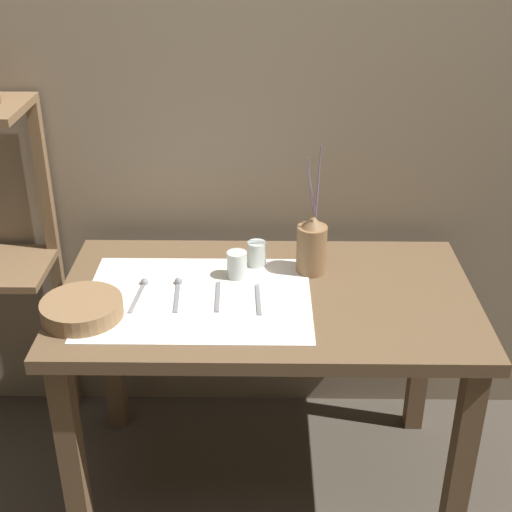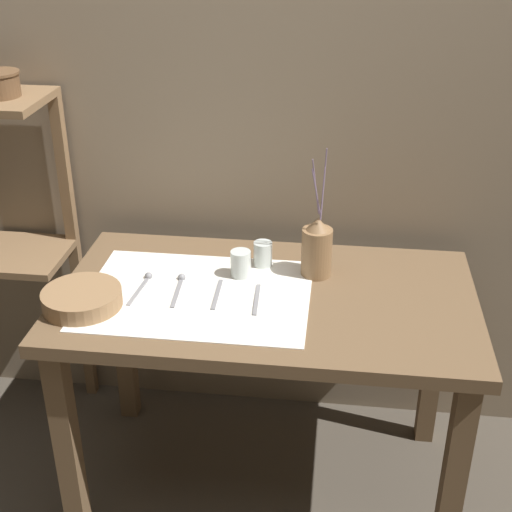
{
  "view_description": "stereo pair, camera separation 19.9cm",
  "coord_description": "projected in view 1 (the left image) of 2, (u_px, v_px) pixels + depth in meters",
  "views": [
    {
      "loc": [
        -0.01,
        -1.77,
        1.75
      ],
      "look_at": [
        -0.03,
        0.0,
        0.84
      ],
      "focal_mm": 50.0,
      "sensor_mm": 36.0,
      "label": 1
    },
    {
      "loc": [
        0.19,
        -1.75,
        1.75
      ],
      "look_at": [
        -0.03,
        0.0,
        0.84
      ],
      "focal_mm": 50.0,
      "sensor_mm": 36.0,
      "label": 2
    }
  ],
  "objects": [
    {
      "name": "wooden_table",
      "position": [
        267.0,
        323.0,
        2.09
      ],
      "size": [
        1.2,
        0.68,
        0.72
      ],
      "color": "brown",
      "rests_on": "ground_plane"
    },
    {
      "name": "glass_tumbler_near",
      "position": [
        237.0,
        265.0,
        2.11
      ],
      "size": [
        0.06,
        0.06,
        0.08
      ],
      "color": "silver",
      "rests_on": "wooden_table"
    },
    {
      "name": "ground_plane",
      "position": [
        265.0,
        478.0,
        2.37
      ],
      "size": [
        12.0,
        12.0,
        0.0
      ],
      "primitive_type": "plane",
      "color": "#473F35"
    },
    {
      "name": "linen_cloth",
      "position": [
        198.0,
        298.0,
        2.02
      ],
      "size": [
        0.64,
        0.47,
        0.0
      ],
      "color": "white",
      "rests_on": "wooden_table"
    },
    {
      "name": "knife_center",
      "position": [
        218.0,
        297.0,
        2.02
      ],
      "size": [
        0.02,
        0.17,
        0.0
      ],
      "color": "gray",
      "rests_on": "wooden_table"
    },
    {
      "name": "pitcher_with_flowers",
      "position": [
        312.0,
        246.0,
        2.12
      ],
      "size": [
        0.09,
        0.09,
        0.4
      ],
      "color": "olive",
      "rests_on": "wooden_table"
    },
    {
      "name": "wooden_bowl",
      "position": [
        82.0,
        309.0,
        1.92
      ],
      "size": [
        0.22,
        0.22,
        0.05
      ],
      "color": "#8E6B47",
      "rests_on": "wooden_table"
    },
    {
      "name": "spoon_outer",
      "position": [
        178.0,
        287.0,
        2.06
      ],
      "size": [
        0.03,
        0.18,
        0.02
      ],
      "color": "gray",
      "rests_on": "wooden_table"
    },
    {
      "name": "spoon_inner",
      "position": [
        142.0,
        288.0,
        2.06
      ],
      "size": [
        0.03,
        0.18,
        0.02
      ],
      "color": "gray",
      "rests_on": "wooden_table"
    },
    {
      "name": "fork_inner",
      "position": [
        258.0,
        299.0,
        2.0
      ],
      "size": [
        0.02,
        0.17,
        0.0
      ],
      "color": "gray",
      "rests_on": "wooden_table"
    },
    {
      "name": "glass_tumbler_far",
      "position": [
        257.0,
        254.0,
        2.17
      ],
      "size": [
        0.06,
        0.06,
        0.08
      ],
      "color": "silver",
      "rests_on": "wooden_table"
    },
    {
      "name": "stone_wall_back",
      "position": [
        268.0,
        86.0,
        2.22
      ],
      "size": [
        7.0,
        0.06,
        2.4
      ],
      "color": "gray",
      "rests_on": "ground_plane"
    }
  ]
}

